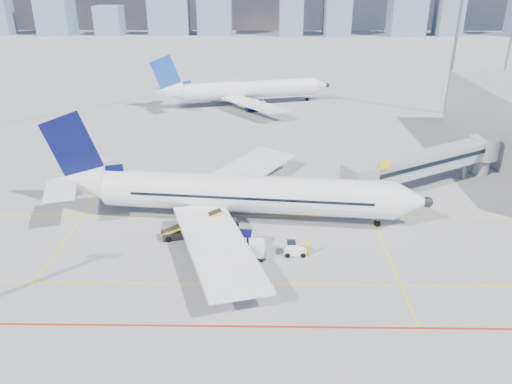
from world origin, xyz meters
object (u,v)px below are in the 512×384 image
(belt_loader, at_px, (185,231))
(main_aircraft, at_px, (231,193))
(ramp_worker, at_px, (308,247))
(baggage_tug, at_px, (294,249))
(second_aircraft, at_px, (243,90))
(cargo_dolly, at_px, (248,249))

(belt_loader, bearing_deg, main_aircraft, 27.07)
(ramp_worker, bearing_deg, baggage_tug, 114.64)
(second_aircraft, relative_size, ramp_worker, 19.13)
(belt_loader, bearing_deg, ramp_worker, -32.00)
(main_aircraft, xyz_separation_m, cargo_dolly, (2.22, -8.79, -2.15))
(second_aircraft, distance_m, belt_loader, 58.53)
(second_aircraft, height_order, baggage_tug, second_aircraft)
(second_aircraft, bearing_deg, baggage_tug, -98.07)
(belt_loader, bearing_deg, second_aircraft, 70.68)
(cargo_dolly, bearing_deg, belt_loader, 144.85)
(belt_loader, bearing_deg, baggage_tug, -33.19)
(belt_loader, distance_m, ramp_worker, 13.56)
(baggage_tug, relative_size, cargo_dolly, 0.61)
(main_aircraft, relative_size, second_aircraft, 1.16)
(baggage_tug, bearing_deg, main_aircraft, 129.74)
(belt_loader, height_order, ramp_worker, belt_loader)
(second_aircraft, relative_size, belt_loader, 5.59)
(second_aircraft, xyz_separation_m, belt_loader, (-3.94, -58.34, -2.51))
(cargo_dolly, distance_m, ramp_worker, 6.11)
(cargo_dolly, bearing_deg, ramp_worker, 3.51)
(second_aircraft, height_order, belt_loader, second_aircraft)
(second_aircraft, xyz_separation_m, baggage_tug, (7.64, -62.05, -2.50))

